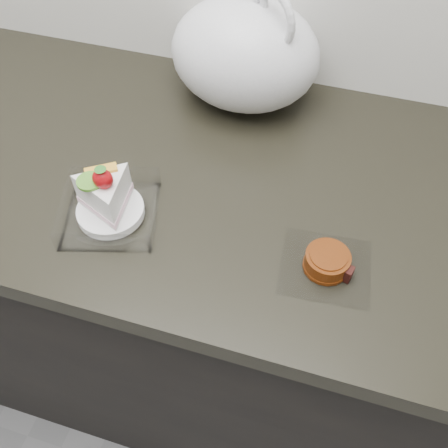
# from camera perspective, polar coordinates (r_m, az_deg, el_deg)

# --- Properties ---
(counter) EXTENTS (2.04, 0.64, 0.90)m
(counter) POSITION_cam_1_polar(r_m,az_deg,el_deg) (1.29, -7.09, -6.78)
(counter) COLOR black
(counter) RESTS_ON ground
(cake_tray) EXTENTS (0.19, 0.19, 0.12)m
(cake_tray) POSITION_cam_1_polar(r_m,az_deg,el_deg) (0.83, -13.07, 2.35)
(cake_tray) COLOR white
(cake_tray) RESTS_ON counter
(mooncake_wrap) EXTENTS (0.15, 0.14, 0.03)m
(mooncake_wrap) POSITION_cam_1_polar(r_m,az_deg,el_deg) (0.77, 11.73, -4.36)
(mooncake_wrap) COLOR white
(mooncake_wrap) RESTS_ON counter
(plastic_bag) EXTENTS (0.36, 0.31, 0.26)m
(plastic_bag) POSITION_cam_1_polar(r_m,az_deg,el_deg) (1.00, 1.66, 19.07)
(plastic_bag) COLOR white
(plastic_bag) RESTS_ON counter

